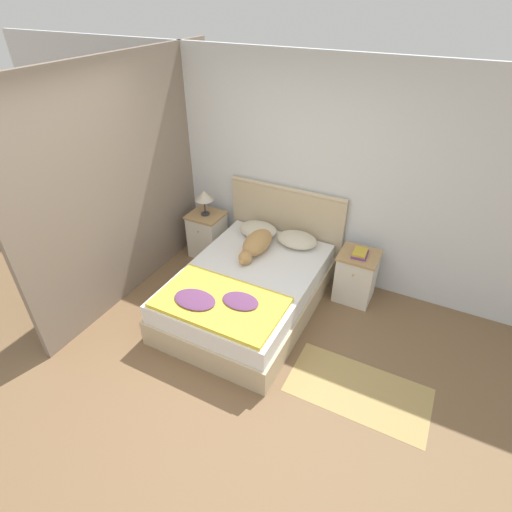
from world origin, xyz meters
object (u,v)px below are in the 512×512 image
object	(u,v)px
nightstand_left	(207,234)
book_stack	(360,253)
dog	(256,244)
pillow_left	(258,229)
pillow_right	(297,240)
table_lamp	(204,196)
nightstand_right	(356,276)
bed	(248,291)

from	to	relation	value
nightstand_left	book_stack	distance (m)	2.04
nightstand_left	book_stack	world-z (taller)	book_stack
book_stack	dog	bearing A→B (deg)	-164.05
pillow_left	pillow_right	xyz separation A→B (m)	(0.52, 0.00, 0.00)
book_stack	table_lamp	xyz separation A→B (m)	(-2.02, 0.00, 0.24)
pillow_left	nightstand_left	bearing A→B (deg)	-178.67
table_lamp	nightstand_left	bearing A→B (deg)	90.00
nightstand_right	book_stack	distance (m)	0.32
bed	nightstand_right	size ratio (longest dim) A/B	3.24
nightstand_left	book_stack	size ratio (longest dim) A/B	2.72
nightstand_left	pillow_right	bearing A→B (deg)	0.79
book_stack	nightstand_right	bearing A→B (deg)	95.74
nightstand_right	table_lamp	xyz separation A→B (m)	(-2.02, -0.01, 0.56)
nightstand_left	nightstand_right	size ratio (longest dim) A/B	1.00
nightstand_left	pillow_left	xyz separation A→B (m)	(0.75, 0.02, 0.27)
nightstand_right	dog	bearing A→B (deg)	-163.50
pillow_left	book_stack	bearing A→B (deg)	-1.29
nightstand_left	dog	distance (m)	1.01
bed	dog	size ratio (longest dim) A/B	2.67
bed	table_lamp	distance (m)	1.39
dog	book_stack	bearing A→B (deg)	15.95
bed	book_stack	distance (m)	1.30
bed	nightstand_left	bearing A→B (deg)	143.82
nightstand_left	pillow_left	distance (m)	0.80
pillow_left	table_lamp	world-z (taller)	table_lamp
dog	book_stack	world-z (taller)	dog
bed	table_lamp	world-z (taller)	table_lamp
pillow_left	book_stack	xyz separation A→B (m)	(1.27, -0.03, 0.05)
nightstand_right	pillow_right	bearing A→B (deg)	178.67
pillow_right	pillow_left	bearing A→B (deg)	180.00
pillow_right	dog	world-z (taller)	dog
nightstand_left	table_lamp	size ratio (longest dim) A/B	1.84
dog	bed	bearing A→B (deg)	-75.61
bed	dog	distance (m)	0.55
nightstand_right	dog	world-z (taller)	dog
pillow_right	table_lamp	distance (m)	1.30
nightstand_left	pillow_left	world-z (taller)	pillow_left
nightstand_left	book_stack	xyz separation A→B (m)	(2.02, -0.01, 0.32)
pillow_right	table_lamp	bearing A→B (deg)	-178.87
nightstand_right	book_stack	world-z (taller)	book_stack
bed	nightstand_left	xyz separation A→B (m)	(-1.01, 0.74, 0.06)
dog	pillow_right	bearing A→B (deg)	43.77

